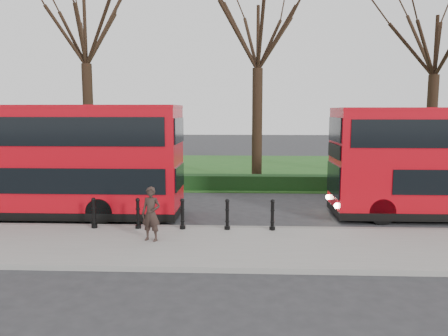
{
  "coord_description": "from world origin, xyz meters",
  "views": [
    {
      "loc": [
        1.16,
        -15.7,
        4.13
      ],
      "look_at": [
        0.47,
        0.5,
        2.0
      ],
      "focal_mm": 35.0,
      "sensor_mm": 36.0,
      "label": 1
    }
  ],
  "objects": [
    {
      "name": "ground",
      "position": [
        0.0,
        0.0,
        0.0
      ],
      "size": [
        120.0,
        120.0,
        0.0
      ],
      "primitive_type": "plane",
      "color": "#28282B",
      "rests_on": "ground"
    },
    {
      "name": "pavement",
      "position": [
        0.0,
        -3.0,
        0.07
      ],
      "size": [
        60.0,
        4.0,
        0.15
      ],
      "primitive_type": "cube",
      "color": "gray",
      "rests_on": "ground"
    },
    {
      "name": "kerb",
      "position": [
        0.0,
        -1.0,
        0.07
      ],
      "size": [
        60.0,
        0.25,
        0.16
      ],
      "primitive_type": "cube",
      "color": "slate",
      "rests_on": "ground"
    },
    {
      "name": "grass_verge",
      "position": [
        0.0,
        15.0,
        0.03
      ],
      "size": [
        60.0,
        18.0,
        0.06
      ],
      "primitive_type": "cube",
      "color": "#1E521B",
      "rests_on": "ground"
    },
    {
      "name": "hedge",
      "position": [
        0.0,
        6.8,
        0.4
      ],
      "size": [
        60.0,
        0.9,
        0.8
      ],
      "primitive_type": "cube",
      "color": "black",
      "rests_on": "ground"
    },
    {
      "name": "yellow_line_outer",
      "position": [
        0.0,
        -0.7,
        0.01
      ],
      "size": [
        60.0,
        0.1,
        0.01
      ],
      "primitive_type": "cube",
      "color": "yellow",
      "rests_on": "ground"
    },
    {
      "name": "yellow_line_inner",
      "position": [
        0.0,
        -0.5,
        0.01
      ],
      "size": [
        60.0,
        0.1,
        0.01
      ],
      "primitive_type": "cube",
      "color": "yellow",
      "rests_on": "ground"
    },
    {
      "name": "tree_left",
      "position": [
        -8.0,
        10.0,
        9.08
      ],
      "size": [
        7.99,
        7.99,
        12.48
      ],
      "color": "black",
      "rests_on": "ground"
    },
    {
      "name": "tree_mid",
      "position": [
        2.0,
        10.0,
        8.69
      ],
      "size": [
        7.65,
        7.65,
        11.95
      ],
      "color": "black",
      "rests_on": "ground"
    },
    {
      "name": "tree_right",
      "position": [
        12.0,
        10.0,
        8.15
      ],
      "size": [
        7.17,
        7.17,
        11.21
      ],
      "color": "black",
      "rests_on": "ground"
    },
    {
      "name": "bollard_row",
      "position": [
        -0.86,
        -1.35,
        0.65
      ],
      "size": [
        6.22,
        0.15,
        1.0
      ],
      "color": "black",
      "rests_on": "pavement"
    },
    {
      "name": "bus_lead",
      "position": [
        -6.69,
        0.7,
        2.18
      ],
      "size": [
        10.9,
        2.5,
        4.33
      ],
      "color": "#AD0712",
      "rests_on": "ground"
    },
    {
      "name": "pedestrian",
      "position": [
        -1.64,
        -2.72,
        0.99
      ],
      "size": [
        0.69,
        0.54,
        1.68
      ],
      "primitive_type": "imported",
      "rotation": [
        0.0,
        0.0,
        -0.25
      ],
      "color": "black",
      "rests_on": "pavement"
    }
  ]
}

